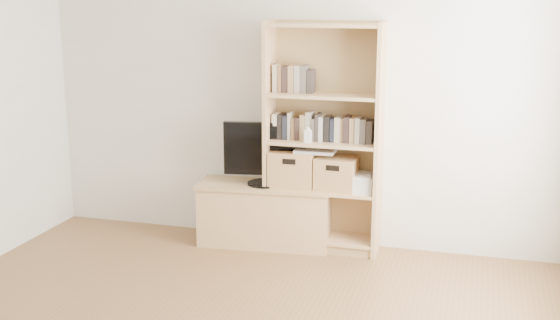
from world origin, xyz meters
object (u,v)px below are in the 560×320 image
at_px(bookshelf, 323,138).
at_px(basket_right, 336,173).
at_px(television, 265,153).
at_px(basket_left, 293,168).
at_px(baby_monitor, 308,136).
at_px(laptop, 315,151).
at_px(tv_stand, 265,215).

relative_size(bookshelf, basket_right, 5.76).
relative_size(television, basket_left, 1.87).
bearing_deg(basket_right, television, -175.14).
bearing_deg(bookshelf, basket_right, -2.60).
distance_m(television, baby_monitor, 0.43).
height_order(television, basket_left, television).
bearing_deg(laptop, bookshelf, 8.06).
bearing_deg(laptop, tv_stand, -177.80).
distance_m(baby_monitor, laptop, 0.17).
distance_m(tv_stand, basket_left, 0.49).
xyz_separation_m(baby_monitor, laptop, (0.04, 0.10, -0.14)).
height_order(basket_left, basket_right, basket_left).
distance_m(basket_left, laptop, 0.25).
relative_size(baby_monitor, laptop, 0.32).
bearing_deg(television, basket_left, -2.28).
height_order(tv_stand, basket_left, basket_left).
bearing_deg(television, tv_stand, 169.96).
bearing_deg(basket_right, laptop, -176.50).
relative_size(tv_stand, laptop, 3.38).
xyz_separation_m(bookshelf, basket_right, (0.12, -0.00, -0.29)).
distance_m(tv_stand, bookshelf, 0.86).
bearing_deg(television, laptop, -6.27).
bearing_deg(basket_right, bookshelf, 179.30).
relative_size(bookshelf, television, 2.74).
bearing_deg(television, basket_right, -6.83).
height_order(bookshelf, television, bookshelf).
relative_size(television, basket_right, 2.10).
bearing_deg(laptop, basket_left, 177.18).
bearing_deg(bookshelf, basket_left, -178.81).
xyz_separation_m(tv_stand, television, (0.00, 0.00, 0.55)).
relative_size(basket_right, laptop, 1.01).
bearing_deg(basket_right, basket_left, -178.10).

